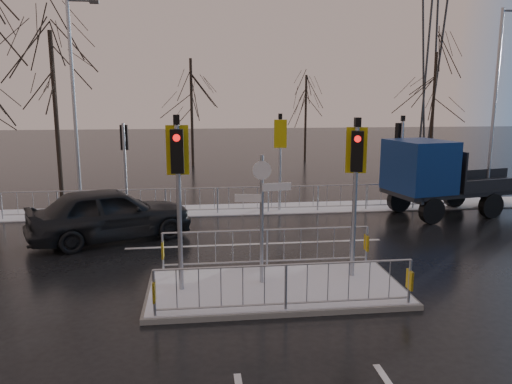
{
  "coord_description": "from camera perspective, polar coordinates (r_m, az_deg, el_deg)",
  "views": [
    {
      "loc": [
        -1.8,
        -11.05,
        4.55
      ],
      "look_at": [
        -0.09,
        3.07,
        1.8
      ],
      "focal_mm": 35.0,
      "sensor_mm": 36.0,
      "label": 1
    }
  ],
  "objects": [
    {
      "name": "snow_verge",
      "position": [
        20.24,
        -1.64,
        -1.99
      ],
      "size": [
        30.0,
        2.0,
        0.04
      ],
      "primitive_type": "cube",
      "color": "white",
      "rests_on": "ground"
    },
    {
      "name": "tree_far_b",
      "position": [
        35.91,
        5.72,
        10.3
      ],
      "size": [
        3.25,
        3.25,
        6.14
      ],
      "color": "black",
      "rests_on": "ground"
    },
    {
      "name": "street_lamp_left",
      "position": [
        21.06,
        -19.94,
        10.14
      ],
      "size": [
        1.25,
        0.18,
        8.2
      ],
      "color": "#999FA7",
      "rests_on": "ground"
    },
    {
      "name": "tree_far_a",
      "position": [
        33.05,
        -7.41,
        11.33
      ],
      "size": [
        3.75,
        3.75,
        7.08
      ],
      "color": "black",
      "rests_on": "ground"
    },
    {
      "name": "far_kerb_fixtures",
      "position": [
        19.58,
        -0.66,
        0.55
      ],
      "size": [
        18.0,
        0.65,
        3.83
      ],
      "color": "#999FA7",
      "rests_on": "ground"
    },
    {
      "name": "traffic_island",
      "position": [
        11.95,
        2.15,
        -9.43
      ],
      "size": [
        6.0,
        3.04,
        4.15
      ],
      "color": "slate",
      "rests_on": "ground"
    },
    {
      "name": "pylon_wires",
      "position": [
        45.56,
        18.36,
        18.6
      ],
      "size": [
        70.0,
        2.38,
        19.97
      ],
      "color": "#2D3033",
      "rests_on": "ground"
    },
    {
      "name": "street_lamp_right",
      "position": [
        23.13,
        25.79,
        9.48
      ],
      "size": [
        1.25,
        0.18,
        8.0
      ],
      "color": "#999FA7",
      "rests_on": "ground"
    },
    {
      "name": "ground",
      "position": [
        12.08,
        2.2,
        -11.19
      ],
      "size": [
        120.0,
        120.0,
        0.0
      ],
      "primitive_type": "plane",
      "color": "black",
      "rests_on": "ground"
    },
    {
      "name": "tree_near_b",
      "position": [
        24.36,
        -22.13,
        11.56
      ],
      "size": [
        4.0,
        4.0,
        7.55
      ],
      "color": "black",
      "rests_on": "ground"
    },
    {
      "name": "flatbed_truck",
      "position": [
        20.25,
        20.12,
        1.77
      ],
      "size": [
        6.64,
        3.54,
        2.92
      ],
      "color": "black",
      "rests_on": "ground"
    },
    {
      "name": "lane_markings",
      "position": [
        11.78,
        2.46,
        -11.77
      ],
      "size": [
        8.0,
        11.38,
        0.01
      ],
      "color": "silver",
      "rests_on": "ground"
    },
    {
      "name": "car_far_lane",
      "position": [
        16.55,
        -16.3,
        -2.37
      ],
      "size": [
        5.47,
        3.83,
        1.73
      ],
      "primitive_type": "imported",
      "rotation": [
        0.0,
        0.0,
        1.96
      ],
      "color": "black",
      "rests_on": "ground"
    },
    {
      "name": "tree_far_c",
      "position": [
        35.74,
        19.72,
        11.28
      ],
      "size": [
        4.0,
        4.0,
        7.55
      ],
      "color": "black",
      "rests_on": "ground"
    }
  ]
}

